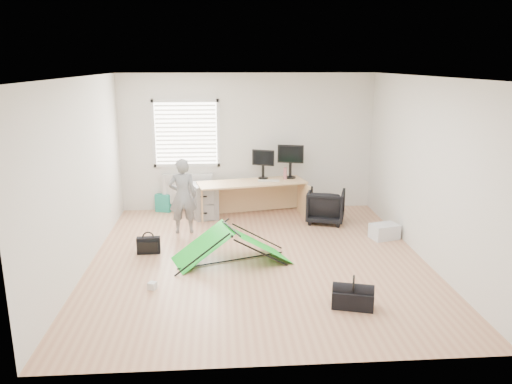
{
  "coord_description": "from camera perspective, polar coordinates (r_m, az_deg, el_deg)",
  "views": [
    {
      "loc": [
        -0.54,
        -7.04,
        2.9
      ],
      "look_at": [
        0.0,
        0.4,
        0.95
      ],
      "focal_mm": 35.0,
      "sensor_mm": 36.0,
      "label": 1
    }
  ],
  "objects": [
    {
      "name": "window",
      "position": [
        9.86,
        -8.0,
        6.64
      ],
      "size": [
        1.2,
        0.06,
        1.2
      ],
      "primitive_type": "cube",
      "color": "silver",
      "rests_on": "back_wall"
    },
    {
      "name": "duffel_bag",
      "position": [
        6.3,
        11.0,
        -11.91
      ],
      "size": [
        0.55,
        0.38,
        0.22
      ],
      "primitive_type": "cube",
      "rotation": [
        0.0,
        0.0,
        -0.28
      ],
      "color": "black",
      "rests_on": "ground"
    },
    {
      "name": "radiator",
      "position": [
        10.03,
        -7.79,
        0.38
      ],
      "size": [
        1.0,
        0.12,
        0.6
      ],
      "primitive_type": "cube",
      "color": "silver",
      "rests_on": "back_wall"
    },
    {
      "name": "filing_cabinet",
      "position": [
        9.59,
        -5.93,
        -0.97
      ],
      "size": [
        0.56,
        0.66,
        0.66
      ],
      "primitive_type": "cube",
      "rotation": [
        0.0,
        0.0,
        0.27
      ],
      "color": "gray",
      "rests_on": "ground"
    },
    {
      "name": "monitor_right",
      "position": [
        9.75,
        3.94,
        2.99
      ],
      "size": [
        0.51,
        0.23,
        0.48
      ],
      "primitive_type": "cube",
      "rotation": [
        0.0,
        0.0,
        -0.25
      ],
      "color": "black",
      "rests_on": "desk"
    },
    {
      "name": "white_box",
      "position": [
        6.8,
        -11.77,
        -10.45
      ],
      "size": [
        0.13,
        0.13,
        0.1
      ],
      "primitive_type": "cube",
      "rotation": [
        0.0,
        0.0,
        -0.42
      ],
      "color": "silver",
      "rests_on": "ground"
    },
    {
      "name": "keyboard",
      "position": [
        9.51,
        1.45,
        1.29
      ],
      "size": [
        0.42,
        0.17,
        0.02
      ],
      "primitive_type": "cube",
      "rotation": [
        0.0,
        0.0,
        -0.09
      ],
      "color": "beige",
      "rests_on": "desk"
    },
    {
      "name": "office_chair",
      "position": [
        9.34,
        7.98,
        -1.6
      ],
      "size": [
        0.83,
        0.85,
        0.62
      ],
      "primitive_type": "imported",
      "rotation": [
        0.0,
        0.0,
        2.84
      ],
      "color": "black",
      "rests_on": "ground"
    },
    {
      "name": "person",
      "position": [
        8.69,
        -8.38,
        -0.46
      ],
      "size": [
        0.51,
        0.36,
        1.32
      ],
      "primitive_type": "imported",
      "rotation": [
        0.0,
        0.0,
        3.24
      ],
      "color": "slate",
      "rests_on": "ground"
    },
    {
      "name": "back_wall",
      "position": [
        9.92,
        -0.98,
        5.66
      ],
      "size": [
        5.0,
        0.02,
        2.7
      ],
      "primitive_type": "cube",
      "color": "silver",
      "rests_on": "ground"
    },
    {
      "name": "desk",
      "position": [
        9.55,
        -0.46,
        -0.85
      ],
      "size": [
        2.13,
        1.05,
        0.69
      ],
      "primitive_type": "cube",
      "rotation": [
        0.0,
        0.0,
        0.2
      ],
      "color": "tan",
      "rests_on": "ground"
    },
    {
      "name": "ground",
      "position": [
        7.63,
        0.22,
        -7.68
      ],
      "size": [
        5.5,
        5.5,
        0.0
      ],
      "primitive_type": "plane",
      "color": "tan",
      "rests_on": "ground"
    },
    {
      "name": "monitor_left",
      "position": [
        9.69,
        0.81,
        2.76
      ],
      "size": [
        0.44,
        0.25,
        0.42
      ],
      "primitive_type": "cube",
      "rotation": [
        0.0,
        0.0,
        -0.39
      ],
      "color": "black",
      "rests_on": "desk"
    },
    {
      "name": "thermos",
      "position": [
        9.67,
        3.34,
        2.14
      ],
      "size": [
        0.07,
        0.07,
        0.23
      ],
      "primitive_type": "cylinder",
      "rotation": [
        0.0,
        0.0,
        -0.06
      ],
      "color": "#B4646A",
      "rests_on": "desk"
    },
    {
      "name": "storage_crate",
      "position": [
        8.72,
        14.47,
        -4.38
      ],
      "size": [
        0.51,
        0.42,
        0.25
      ],
      "primitive_type": "cube",
      "rotation": [
        0.0,
        0.0,
        0.27
      ],
      "color": "silver",
      "rests_on": "ground"
    },
    {
      "name": "tote_bag",
      "position": [
        10.1,
        -10.57,
        -1.24
      ],
      "size": [
        0.32,
        0.21,
        0.35
      ],
      "primitive_type": "cube",
      "rotation": [
        0.0,
        0.0,
        -0.31
      ],
      "color": "teal",
      "rests_on": "ground"
    },
    {
      "name": "laptop_bag",
      "position": [
        7.98,
        -12.18,
        -5.98
      ],
      "size": [
        0.36,
        0.12,
        0.27
      ],
      "primitive_type": "cube",
      "rotation": [
        0.0,
        0.0,
        0.03
      ],
      "color": "black",
      "rests_on": "ground"
    },
    {
      "name": "kite",
      "position": [
        7.47,
        -2.82,
        -6.06
      ],
      "size": [
        1.82,
        1.24,
        0.52
      ],
      "primitive_type": null,
      "rotation": [
        0.0,
        0.0,
        0.33
      ],
      "color": "#12BD24",
      "rests_on": "ground"
    }
  ]
}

